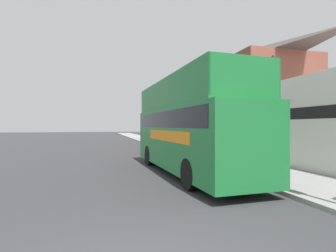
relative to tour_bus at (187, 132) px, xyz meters
The scene contains 7 objects.
ground_plane 13.92m from the tour_bus, 105.51° to the left, with size 144.00×144.00×0.00m, color #333335.
sidewalk 10.99m from the tour_bus, 71.73° to the left, with size 3.59×108.00×0.14m.
brick_terrace_rear 17.65m from the tour_bus, 61.96° to the left, with size 6.00×25.17×9.54m.
tour_bus is the anchor object (origin of this frame).
parked_car_ahead_of_bus 8.90m from the tour_bus, 86.59° to the left, with size 1.76×4.27×1.46m.
lamp_post_nearest 4.19m from the tour_bus, 55.86° to the right, with size 0.35×0.35×4.70m.
lamp_post_second 6.61m from the tour_bus, 70.72° to the left, with size 0.35×0.35×4.92m.
Camera 1 is at (-0.42, -3.82, 2.22)m, focal length 28.00 mm.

